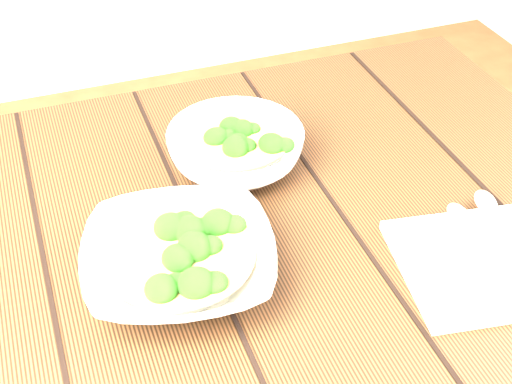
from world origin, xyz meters
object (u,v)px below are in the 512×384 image
Objects in this scene: soup_bowl_front at (179,261)px; napkin at (491,262)px; soup_bowl_back at (236,148)px; table at (216,294)px; trivet at (209,206)px.

soup_bowl_front is 0.40m from napkin.
soup_bowl_back is 0.39m from napkin.
table is 0.22m from soup_bowl_back.
napkin reaches higher than table.
soup_bowl_front is 0.24m from soup_bowl_back.
table is at bearing 159.43° from napkin.
soup_bowl_front reaches higher than trivet.
table is 4.83× the size of soup_bowl_back.
napkin is at bearing -29.76° from table.
soup_bowl_front is 1.12× the size of soup_bowl_back.
soup_bowl_front is at bearing -122.81° from trivet.
trivet is (-0.07, -0.09, -0.02)m from soup_bowl_back.
soup_bowl_front is at bearing -125.22° from soup_bowl_back.
trivet reaches higher than napkin.
soup_bowl_back is 0.11m from trivet.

